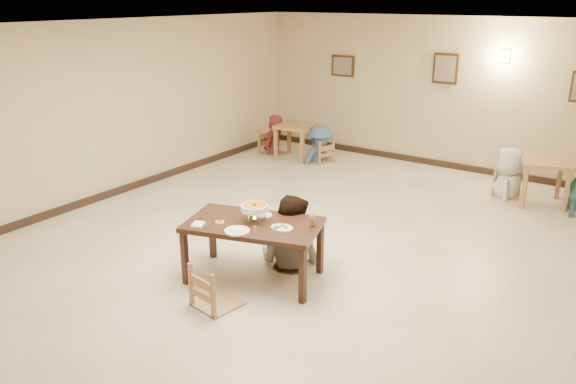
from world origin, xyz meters
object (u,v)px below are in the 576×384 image
Objects in this scene: drink_glass at (312,221)px; bg_chair_rl at (509,171)px; chair_far at (293,227)px; curry_warmer at (254,208)px; bg_diner_a at (273,115)px; main_table at (253,229)px; bg_chair_ll at (273,130)px; chair_near at (216,265)px; bg_table_left at (296,131)px; bg_table_right at (545,168)px; bg_diner_c at (512,148)px; bg_diner_b at (320,125)px; main_diner at (290,195)px; bg_chair_lr at (320,140)px.

drink_glass is 4.82m from bg_chair_rl.
curry_warmer is at bearing -105.99° from chair_far.
main_table is at bearing 27.07° from bg_diner_a.
chair_far is 5.33m from bg_diner_a.
curry_warmer is 5.81m from bg_chair_ll.
main_table is 5.83m from bg_chair_ll.
bg_table_left is (-2.68, 5.62, 0.11)m from chair_near.
bg_table_left is at bearing 125.72° from drink_glass.
curry_warmer is (-0.01, 0.04, 0.26)m from main_table.
chair_near reaches higher than bg_table_left.
bg_table_left is 0.76× the size of bg_chair_ll.
bg_table_left is 5.00m from bg_table_right.
chair_far is at bearing -56.71° from bg_table_left.
chair_near is 1.20× the size of bg_table_left.
bg_chair_rl is (1.15, 4.67, -0.37)m from drink_glass.
bg_chair_ll is (-3.27, 5.61, 0.05)m from chair_near.
bg_diner_b is at bearing -100.53° from bg_diner_c.
bg_chair_ll reaches higher than bg_table_right.
bg_diner_a reaches higher than drink_glass.
bg_chair_ll reaches higher than chair_near.
main_table is at bearing -154.09° from drink_glass.
chair_far is at bearing -118.54° from bg_table_right.
bg_diner_c is (5.01, 0.12, 0.33)m from bg_chair_ll.
curry_warmer is 0.21× the size of bg_diner_c.
main_diner is 1.09× the size of bg_diner_c.
curry_warmer is at bearing -61.47° from bg_table_left.
main_diner reaches higher than main_table.
bg_table_right is 4.42m from bg_chair_lr.
main_table is 5.34m from bg_chair_lr.
bg_chair_rl is 0.52× the size of bg_diner_a.
bg_chair_ll reaches higher than main_table.
curry_warmer is at bearing -157.30° from drink_glass.
bg_chair_lr reaches higher than bg_table_left.
bg_chair_rl is at bearing 84.92° from bg_diner_a.
bg_chair_lr is 1.06× the size of bg_chair_rl.
bg_chair_ll is (-3.31, 4.15, 0.08)m from chair_far.
bg_table_right is at bearing 47.43° from main_table.
drink_glass is at bearing -43.61° from chair_far.
bg_chair_lr is (-2.17, 4.31, -0.47)m from main_diner.
bg_table_left is 0.86× the size of bg_chair_lr.
bg_diner_c is (3.84, 0.06, 0.08)m from bg_diner_b.
chair_near is 1.44m from main_diner.
bg_table_left is 0.85× the size of bg_table_right.
drink_glass is 5.98m from bg_chair_ll.
bg_chair_rl is at bearing 0.00° from bg_diner_c.
bg_chair_ll is 0.69× the size of bg_diner_b.
main_diner is at bearing 61.43° from main_table.
bg_diner_b reaches higher than curry_warmer.
chair_far is 0.77m from drink_glass.
main_diner reaches higher than curry_warmer.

